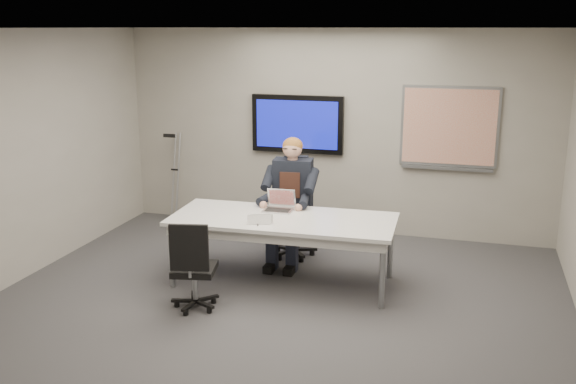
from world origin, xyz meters
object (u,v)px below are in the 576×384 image
(office_chair_far, at_px, (293,228))
(office_chair_near, at_px, (194,282))
(seated_person, at_px, (288,214))
(conference_table, at_px, (283,225))
(laptop, at_px, (280,205))

(office_chair_far, distance_m, office_chair_near, 1.93)
(seated_person, bearing_deg, office_chair_far, 87.38)
(office_chair_far, distance_m, seated_person, 0.38)
(seated_person, bearing_deg, conference_table, -85.41)
(conference_table, height_order, office_chair_near, office_chair_near)
(conference_table, height_order, laptop, laptop)
(laptop, bearing_deg, conference_table, -67.89)
(office_chair_far, xyz_separation_m, seated_person, (0.02, -0.28, 0.26))
(conference_table, bearing_deg, office_chair_near, -126.95)
(office_chair_near, bearing_deg, conference_table, -136.96)
(seated_person, xyz_separation_m, laptop, (-0.01, -0.35, 0.21))
(office_chair_near, xyz_separation_m, laptop, (0.53, 1.23, 0.52))
(office_chair_far, height_order, seated_person, seated_person)
(seated_person, bearing_deg, laptop, -97.13)
(conference_table, distance_m, seated_person, 0.65)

